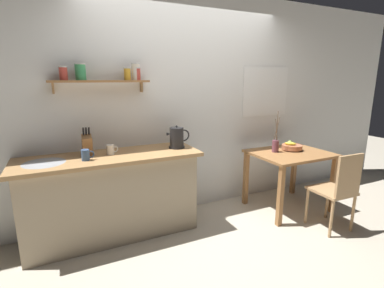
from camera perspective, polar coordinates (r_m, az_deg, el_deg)
ground_plane at (r=3.39m, az=3.47°, el=-16.56°), size 14.00×14.00×0.00m
back_wall at (r=3.64m, az=1.68°, el=7.92°), size 6.80×0.11×2.70m
kitchen_counter at (r=3.17m, az=-15.68°, el=-9.95°), size 1.83×0.63×0.91m
wall_shelf at (r=3.11m, az=-17.19°, el=12.87°), size 0.99×0.20×0.31m
dining_table at (r=3.85m, az=19.10°, el=-3.33°), size 0.96×0.77×0.76m
dining_chair_near at (r=3.51m, az=27.39°, el=-7.91°), size 0.40×0.42×0.91m
fruit_bowl at (r=3.93m, az=19.49°, el=-0.51°), size 0.26×0.26×0.12m
twig_vase at (r=3.76m, az=16.50°, el=-0.24°), size 0.09×0.08×0.52m
electric_kettle at (r=3.18m, az=-3.06°, el=1.26°), size 0.27×0.18×0.26m
knife_block at (r=3.05m, az=-20.42°, el=-0.08°), size 0.09×0.17×0.29m
coffee_mug_by_sink at (r=2.88m, az=-20.64°, el=-2.08°), size 0.12×0.08×0.11m
coffee_mug_spare at (r=3.02m, az=-16.09°, el=-1.11°), size 0.12×0.08×0.10m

